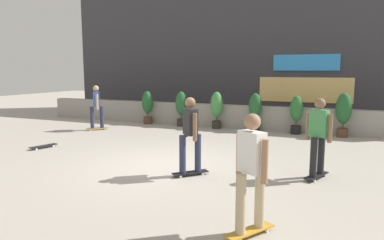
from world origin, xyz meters
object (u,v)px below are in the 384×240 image
at_px(skater_by_wall_left, 251,169).
at_px(skater_far_right, 190,133).
at_px(potted_plant_3, 255,109).
at_px(skater_mid_plaza, 97,105).
at_px(potted_plant_1, 181,106).
at_px(potted_plant_0, 147,105).
at_px(skateboard_near_camera, 43,146).
at_px(potted_plant_2, 217,107).
at_px(skater_foreground, 318,134).
at_px(potted_plant_4, 296,112).
at_px(potted_plant_5, 343,111).

xyz_separation_m(skater_by_wall_left, skater_far_right, (-1.86, 2.23, 0.00)).
distance_m(potted_plant_3, skater_mid_plaza, 5.98).
bearing_deg(potted_plant_3, potted_plant_1, -180.00).
relative_size(potted_plant_0, skateboard_near_camera, 1.69).
relative_size(potted_plant_2, skater_foreground, 0.85).
bearing_deg(potted_plant_1, skater_foreground, -43.34).
height_order(potted_plant_1, skater_far_right, skater_far_right).
relative_size(potted_plant_0, potted_plant_4, 1.01).
bearing_deg(skater_mid_plaza, potted_plant_2, 27.25).
distance_m(potted_plant_1, skater_mid_plaza, 3.32).
xyz_separation_m(potted_plant_3, potted_plant_5, (3.02, -0.00, 0.06)).
bearing_deg(potted_plant_2, potted_plant_0, 180.00).
distance_m(potted_plant_4, potted_plant_5, 1.54).
height_order(potted_plant_5, skater_far_right, skater_far_right).
distance_m(potted_plant_4, skater_foreground, 5.36).
bearing_deg(potted_plant_4, potted_plant_0, -180.00).
bearing_deg(skater_far_right, skater_by_wall_left, -50.20).
distance_m(skater_by_wall_left, skater_far_right, 2.91).
bearing_deg(skater_by_wall_left, potted_plant_3, 102.65).
bearing_deg(potted_plant_2, potted_plant_4, 0.00).
relative_size(skater_by_wall_left, skateboard_near_camera, 2.06).
distance_m(potted_plant_2, skater_far_right, 6.29).
height_order(potted_plant_0, potted_plant_4, potted_plant_0).
bearing_deg(skater_foreground, potted_plant_1, 136.66).
distance_m(potted_plant_0, potted_plant_2, 3.09).
relative_size(potted_plant_3, skater_foreground, 0.84).
xyz_separation_m(potted_plant_4, skater_by_wall_left, (0.39, -8.34, 0.16)).
bearing_deg(potted_plant_0, skater_far_right, -52.87).
height_order(skater_foreground, skateboard_near_camera, skater_foreground).
relative_size(potted_plant_2, skater_mid_plaza, 0.85).
bearing_deg(potted_plant_5, skater_foreground, -95.26).
height_order(potted_plant_2, potted_plant_4, potted_plant_2).
xyz_separation_m(potted_plant_2, potted_plant_5, (4.54, 0.00, 0.05)).
height_order(potted_plant_0, potted_plant_1, potted_plant_1).
bearing_deg(potted_plant_0, skater_mid_plaza, -115.21).
bearing_deg(potted_plant_4, skater_mid_plaza, -163.46).
bearing_deg(skater_mid_plaza, skater_by_wall_left, -39.83).
bearing_deg(skater_far_right, skateboard_near_camera, 171.11).
height_order(potted_plant_5, skater_mid_plaza, skater_mid_plaza).
height_order(potted_plant_3, potted_plant_5, potted_plant_5).
bearing_deg(potted_plant_3, potted_plant_0, -180.00).
relative_size(potted_plant_5, skater_by_wall_left, 0.89).
height_order(potted_plant_1, skateboard_near_camera, potted_plant_1).
distance_m(potted_plant_4, skater_mid_plaza, 7.39).
height_order(potted_plant_1, potted_plant_5, potted_plant_5).
distance_m(potted_plant_3, skater_by_wall_left, 8.54).
distance_m(skater_foreground, skateboard_near_camera, 7.61).
height_order(skater_foreground, skater_by_wall_left, same).
relative_size(potted_plant_5, skater_foreground, 0.89).
xyz_separation_m(potted_plant_3, skater_foreground, (2.54, -5.26, 0.12)).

